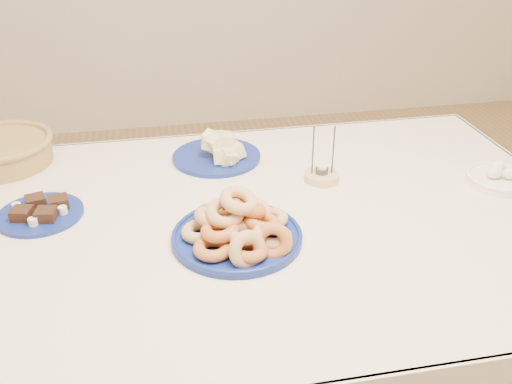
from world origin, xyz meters
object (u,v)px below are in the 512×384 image
Objects in this scene: wicker_basket at (0,150)px; candle_holder at (322,175)px; donut_platter at (239,229)px; dining_table at (252,252)px; brownie_plate at (40,212)px; egg_bowl at (499,178)px; melon_plate at (219,152)px.

candle_holder is at bearing -17.69° from wicker_basket.
dining_table is at bearing 63.05° from donut_platter.
brownie_plate is 1.24× the size of egg_bowl.
egg_bowl is (1.22, -0.06, 0.01)m from brownie_plate.
candle_holder reaches higher than brownie_plate.
egg_bowl is at bearing -3.01° from brownie_plate.
brownie_plate is at bearing -154.16° from melon_plate.
candle_holder reaches higher than donut_platter.
wicker_basket is 0.94m from candle_holder.
dining_table is 0.37m from melon_plate.
dining_table is 7.22× the size of brownie_plate.
candle_holder is 0.49m from egg_bowl.
melon_plate is (-0.04, 0.34, 0.13)m from dining_table.
candle_holder is 0.86× the size of egg_bowl.
egg_bowl is at bearing 10.87° from donut_platter.
donut_platter is at bearing -137.11° from candle_holder.
brownie_plate is at bearing -176.18° from candle_holder.
melon_plate is 1.52× the size of egg_bowl.
brownie_plate is at bearing -66.01° from wicker_basket.
brownie_plate is (-0.52, 0.11, 0.12)m from dining_table.
melon_plate is 0.32m from candle_holder.
donut_platter reaches higher than brownie_plate.
donut_platter reaches higher than dining_table.
egg_bowl is (0.74, -0.30, -0.01)m from melon_plate.
dining_table is at bearing -176.36° from egg_bowl.
egg_bowl is at bearing -16.25° from wicker_basket.
melon_plate is at bearing 145.11° from candle_holder.
candle_holder reaches higher than dining_table.
donut_platter is 2.22× the size of candle_holder.
dining_table is at bearing -84.02° from melon_plate.
wicker_basket reaches higher than dining_table.
brownie_plate is at bearing 155.92° from donut_platter.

